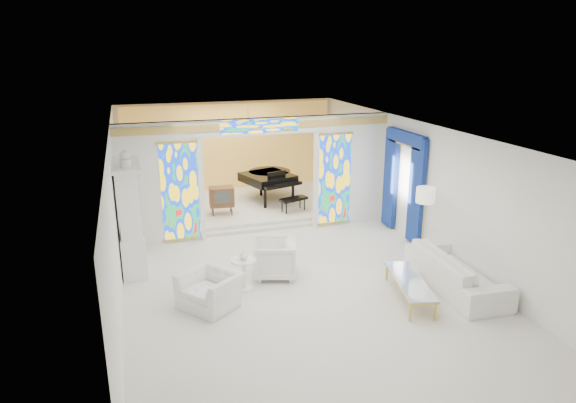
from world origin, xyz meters
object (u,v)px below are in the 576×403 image
object	(u,v)px
coffee_table	(410,282)
tv_console	(222,197)
china_cabinet	(131,218)
armchair_right	(275,258)
armchair_left	(210,290)
sofa	(456,271)
grand_piano	(270,177)

from	to	relation	value
coffee_table	tv_console	world-z (taller)	tv_console
china_cabinet	armchair_right	distance (m)	3.21
coffee_table	armchair_left	bearing A→B (deg)	166.80
china_cabinet	coffee_table	bearing A→B (deg)	-31.51
armchair_right	sofa	xyz separation A→B (m)	(3.34, -1.63, -0.03)
china_cabinet	sofa	size ratio (longest dim) A/B	1.06
sofa	grand_piano	world-z (taller)	grand_piano
armchair_left	coffee_table	distance (m)	3.83
china_cabinet	grand_piano	size ratio (longest dim) A/B	0.99
armchair_right	sofa	distance (m)	3.71
armchair_left	armchair_right	xyz separation A→B (m)	(1.53, 0.90, 0.07)
armchair_right	grand_piano	xyz separation A→B (m)	(1.28, 5.00, 0.45)
sofa	coffee_table	bearing A→B (deg)	101.02
coffee_table	grand_piano	bearing A→B (deg)	97.69
china_cabinet	grand_piano	world-z (taller)	china_cabinet
china_cabinet	tv_console	world-z (taller)	china_cabinet
armchair_left	grand_piano	size ratio (longest dim) A/B	0.38
sofa	grand_piano	bearing A→B (deg)	20.79
tv_console	china_cabinet	bearing A→B (deg)	-127.82
armchair_left	coffee_table	bearing A→B (deg)	39.26
tv_console	sofa	bearing A→B (deg)	-51.59
china_cabinet	armchair_left	bearing A→B (deg)	-59.55
china_cabinet	tv_console	xyz separation A→B (m)	(2.43, 2.66, -0.49)
grand_piano	tv_console	xyz separation A→B (m)	(-1.68, -1.04, -0.17)
china_cabinet	tv_console	distance (m)	3.64
coffee_table	armchair_right	bearing A→B (deg)	141.04
armchair_left	coffee_table	world-z (taller)	armchair_left
armchair_left	coffee_table	size ratio (longest dim) A/B	0.55
sofa	tv_console	xyz separation A→B (m)	(-3.73, 5.59, 0.31)
china_cabinet	armchair_left	distance (m)	2.69
armchair_left	grand_piano	world-z (taller)	grand_piano
armchair_left	grand_piano	distance (m)	6.56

